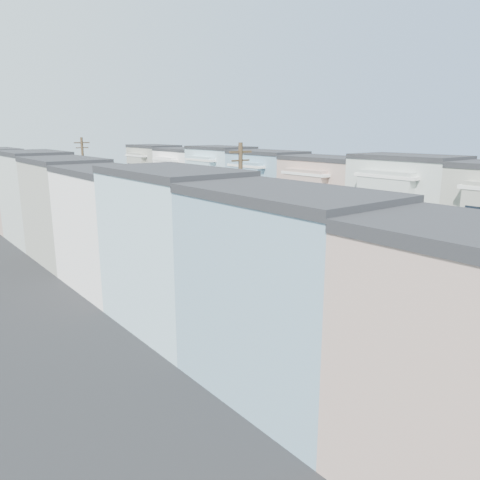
# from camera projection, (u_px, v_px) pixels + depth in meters

# --- Properties ---
(ground) EXTENTS (160.00, 160.00, 0.00)m
(ground) POSITION_uv_depth(u_px,v_px,m) (330.00, 292.00, 32.07)
(ground) COLOR black
(ground) RESTS_ON ground
(road_slab) EXTENTS (12.00, 70.00, 0.02)m
(road_slab) POSITION_uv_depth(u_px,v_px,m) (207.00, 250.00, 43.52)
(road_slab) COLOR black
(road_slab) RESTS_ON ground
(curb_left) EXTENTS (0.30, 70.00, 0.15)m
(curb_left) POSITION_uv_depth(u_px,v_px,m) (148.00, 260.00, 39.86)
(curb_left) COLOR gray
(curb_left) RESTS_ON ground
(curb_right) EXTENTS (0.30, 70.00, 0.15)m
(curb_right) POSITION_uv_depth(u_px,v_px,m) (256.00, 240.00, 47.16)
(curb_right) COLOR gray
(curb_right) RESTS_ON ground
(sidewalk_left) EXTENTS (2.60, 70.00, 0.15)m
(sidewalk_left) POSITION_uv_depth(u_px,v_px,m) (134.00, 262.00, 39.07)
(sidewalk_left) COLOR gray
(sidewalk_left) RESTS_ON ground
(sidewalk_right) EXTENTS (2.60, 70.00, 0.15)m
(sidewalk_right) POSITION_uv_depth(u_px,v_px,m) (266.00, 238.00, 47.94)
(sidewalk_right) COLOR gray
(sidewalk_right) RESTS_ON ground
(centerline) EXTENTS (0.12, 70.00, 0.01)m
(centerline) POSITION_uv_depth(u_px,v_px,m) (207.00, 250.00, 43.52)
(centerline) COLOR gold
(centerline) RESTS_ON ground
(townhouse_row_left) EXTENTS (5.00, 70.00, 8.50)m
(townhouse_row_left) POSITION_uv_depth(u_px,v_px,m) (90.00, 271.00, 36.79)
(townhouse_row_left) COLOR tan
(townhouse_row_left) RESTS_ON ground
(townhouse_row_right) EXTENTS (5.00, 70.00, 8.50)m
(townhouse_row_right) POSITION_uv_depth(u_px,v_px,m) (293.00, 234.00, 50.25)
(townhouse_row_right) COLOR tan
(townhouse_row_right) RESTS_ON ground
(tree_b) EXTENTS (4.70, 4.70, 7.35)m
(tree_b) POSITION_uv_depth(u_px,v_px,m) (294.00, 242.00, 25.11)
(tree_b) COLOR black
(tree_b) RESTS_ON ground
(tree_c) EXTENTS (4.34, 4.34, 6.80)m
(tree_c) POSITION_uv_depth(u_px,v_px,m) (198.00, 223.00, 32.36)
(tree_c) COLOR black
(tree_c) RESTS_ON ground
(tree_d) EXTENTS (4.62, 4.62, 7.86)m
(tree_d) POSITION_uv_depth(u_px,v_px,m) (131.00, 194.00, 40.04)
(tree_d) COLOR black
(tree_d) RESTS_ON ground
(tree_e) EXTENTS (4.39, 4.39, 7.26)m
(tree_e) POSITION_uv_depth(u_px,v_px,m) (73.00, 184.00, 51.37)
(tree_e) COLOR black
(tree_e) RESTS_ON ground
(tree_far_r) EXTENTS (3.10, 3.10, 5.63)m
(tree_far_r) POSITION_uv_depth(u_px,v_px,m) (187.00, 187.00, 57.73)
(tree_far_r) COLOR black
(tree_far_r) RESTS_ON ground
(utility_pole_near) EXTENTS (1.60, 0.26, 10.00)m
(utility_pole_near) POSITION_uv_depth(u_px,v_px,m) (241.00, 226.00, 28.61)
(utility_pole_near) COLOR #42301E
(utility_pole_near) RESTS_ON ground
(utility_pole_far) EXTENTS (1.60, 0.26, 10.00)m
(utility_pole_far) POSITION_uv_depth(u_px,v_px,m) (85.00, 186.00, 48.47)
(utility_pole_far) COLOR #42301E
(utility_pole_far) RESTS_ON ground
(fedex_truck) EXTENTS (2.67, 6.92, 3.32)m
(fedex_truck) POSITION_uv_depth(u_px,v_px,m) (313.00, 251.00, 35.80)
(fedex_truck) COLOR silver
(fedex_truck) RESTS_ON ground
(lead_sedan) EXTENTS (2.45, 4.50, 1.28)m
(lead_sedan) POSITION_uv_depth(u_px,v_px,m) (255.00, 250.00, 40.87)
(lead_sedan) COLOR black
(lead_sedan) RESTS_ON ground
(parked_left_b) EXTENTS (2.09, 4.40, 1.28)m
(parked_left_b) POSITION_uv_depth(u_px,v_px,m) (409.00, 352.00, 22.03)
(parked_left_b) COLOR black
(parked_left_b) RESTS_ON ground
(parked_left_c) EXTENTS (1.92, 4.53, 1.36)m
(parked_left_c) POSITION_uv_depth(u_px,v_px,m) (261.00, 292.00, 30.18)
(parked_left_c) COLOR #9FACB5
(parked_left_c) RESTS_ON ground
(parked_left_d) EXTENTS (1.96, 4.37, 1.29)m
(parked_left_d) POSITION_uv_depth(u_px,v_px,m) (173.00, 256.00, 38.78)
(parked_left_d) COLOR #310504
(parked_left_d) RESTS_ON ground
(parked_right_a) EXTENTS (2.25, 4.62, 1.27)m
(parked_right_a) POSITION_uv_depth(u_px,v_px,m) (465.00, 295.00, 29.64)
(parked_right_a) COLOR #353536
(parked_right_a) RESTS_ON ground
(parked_right_b) EXTENTS (2.11, 4.37, 1.27)m
(parked_right_b) POSITION_uv_depth(u_px,v_px,m) (404.00, 278.00, 33.02)
(parked_right_b) COLOR silver
(parked_right_b) RESTS_ON ground
(parked_right_c) EXTENTS (1.89, 4.43, 1.32)m
(parked_right_c) POSITION_uv_depth(u_px,v_px,m) (224.00, 229.00, 49.30)
(parked_right_c) COLOR black
(parked_right_c) RESTS_ON ground
(parked_right_d) EXTENTS (2.46, 4.82, 1.31)m
(parked_right_d) POSITION_uv_depth(u_px,v_px,m) (181.00, 217.00, 55.98)
(parked_right_d) COLOR black
(parked_right_d) RESTS_ON ground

